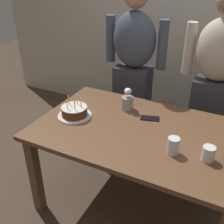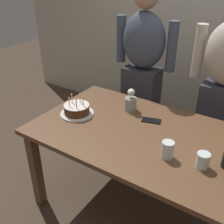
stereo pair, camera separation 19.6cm
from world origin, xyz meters
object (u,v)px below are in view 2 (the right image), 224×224
Objects in this scene: cell_phone at (151,120)px; person_woman_cardigan at (224,90)px; person_man_bearded at (142,72)px; flower_vase at (131,101)px; water_glass_near at (167,150)px; birthday_cake at (77,110)px; water_glass_far at (203,160)px.

person_woman_cardigan reaches higher than cell_phone.
person_man_bearded is at bearing 0.00° from person_woman_cardigan.
flower_vase is at bearing 40.00° from person_woman_cardigan.
flower_vase reaches higher than cell_phone.
water_glass_near is at bearing 83.57° from person_woman_cardigan.
cell_phone is (0.54, 0.23, -0.04)m from birthday_cake.
birthday_cake is at bearing 172.00° from water_glass_near.
birthday_cake is 0.82m from person_man_bearded.
flower_vase is 0.78m from person_woman_cardigan.
flower_vase is 0.12× the size of person_man_bearded.
water_glass_near is at bearing -67.58° from cell_phone.
person_woman_cardigan is at bearing 83.57° from water_glass_near.
person_woman_cardigan is (-0.11, 0.88, 0.09)m from water_glass_far.
flower_vase is at bearing 140.29° from water_glass_near.
person_woman_cardigan is (0.10, 0.91, 0.08)m from water_glass_near.
birthday_cake is 0.82m from water_glass_near.
cell_phone is 0.09× the size of person_woman_cardigan.
person_man_bearded is (-0.86, 0.88, 0.09)m from water_glass_far.
person_man_bearded reaches higher than birthday_cake.
person_man_bearded is 0.76m from person_woman_cardigan.
water_glass_far is at bearing 96.87° from person_woman_cardigan.
water_glass_near is 0.07× the size of person_man_bearded.
person_man_bearded is 1.00× the size of person_woman_cardigan.
cell_phone is at bearing -16.76° from flower_vase.
water_glass_far is 0.06× the size of person_man_bearded.
birthday_cake is 0.44m from flower_vase.
person_man_bearded is (-0.16, 0.50, 0.05)m from flower_vase.
birthday_cake is 1.22m from person_woman_cardigan.
person_woman_cardigan reaches higher than water_glass_far.
water_glass_far is (1.02, -0.09, 0.01)m from birthday_cake.
birthday_cake is 2.72× the size of water_glass_far.
person_woman_cardigan is (0.60, 0.50, 0.05)m from flower_vase.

